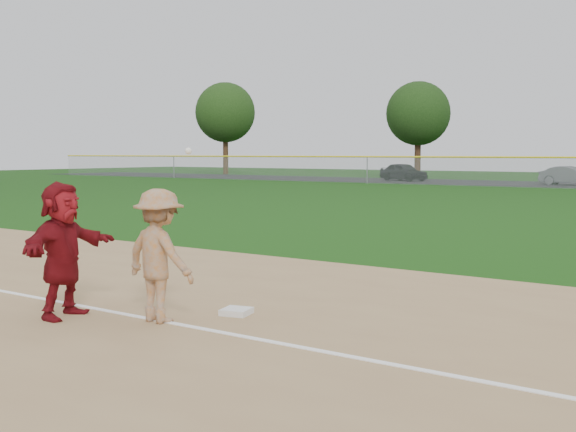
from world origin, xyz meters
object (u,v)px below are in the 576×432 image
Objects in this scene: base_runner at (62,250)px; car_left at (403,172)px; car_mid at (570,176)px; first_base at (236,311)px.

car_left is (-18.23, 47.42, -0.21)m from base_runner.
base_runner is 0.46× the size of car_mid.
first_base is at bearing -166.11° from car_mid.
base_runner is at bearing -139.76° from car_left.
base_runner is at bearing -168.61° from car_mid.
car_mid is at bearing -73.46° from car_left.
base_runner is 47.07m from car_mid.
car_mid is at bearing 98.59° from first_base.
car_mid reaches higher than first_base.
first_base is 50.13m from car_left.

